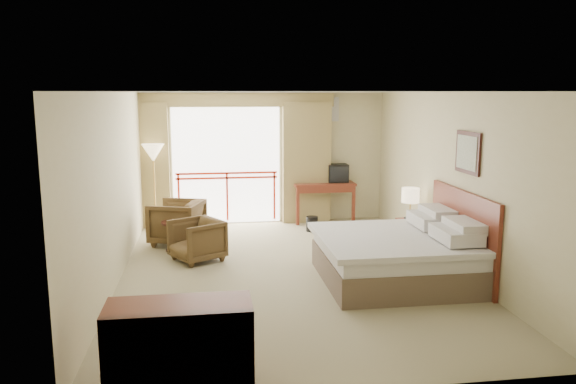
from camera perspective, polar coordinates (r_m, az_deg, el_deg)
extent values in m
plane|color=gray|center=(8.60, 0.14, -8.16)|extent=(7.00, 7.00, 0.00)
plane|color=white|center=(8.17, 0.15, 10.13)|extent=(7.00, 7.00, 0.00)
plane|color=beige|center=(11.72, -2.36, 3.49)|extent=(5.00, 0.00, 5.00)
plane|color=beige|center=(4.92, 6.15, -5.78)|extent=(5.00, 0.00, 5.00)
plane|color=beige|center=(8.30, -17.19, 0.32)|extent=(0.00, 7.00, 7.00)
plane|color=beige|center=(8.99, 16.12, 1.09)|extent=(0.00, 7.00, 7.00)
plane|color=white|center=(11.67, -6.26, 2.66)|extent=(2.40, 0.00, 2.40)
cube|color=#B1250F|center=(11.68, -6.23, 1.43)|extent=(2.09, 0.03, 0.04)
cube|color=#B1250F|center=(11.67, -6.24, 1.92)|extent=(2.09, 0.03, 0.04)
cube|color=#B1250F|center=(11.76, -11.02, -0.62)|extent=(0.04, 0.03, 1.00)
cube|color=#B1250F|center=(11.75, -6.20, -0.50)|extent=(0.04, 0.03, 1.00)
cube|color=#B1250F|center=(11.82, -1.40, -0.37)|extent=(0.04, 0.03, 1.00)
cube|color=olive|center=(11.59, -14.42, 2.61)|extent=(1.00, 0.26, 2.50)
cube|color=olive|center=(11.71, 1.87, 2.99)|extent=(1.00, 0.26, 2.50)
cube|color=olive|center=(11.47, -6.37, 9.30)|extent=(4.40, 0.22, 0.28)
cube|color=silver|center=(11.83, 3.96, 8.39)|extent=(0.50, 0.04, 0.50)
cube|color=brown|center=(8.32, 10.78, -7.54)|extent=(2.05, 2.00, 0.40)
cube|color=silver|center=(8.24, 10.85, -5.55)|extent=(2.01, 1.96, 0.22)
cube|color=silver|center=(8.19, 10.55, -4.69)|extent=(2.09, 2.06, 0.08)
cube|color=silver|center=(8.02, 16.71, -4.15)|extent=(0.50, 0.75, 0.18)
cube|color=silver|center=(8.82, 14.26, -2.76)|extent=(0.50, 0.75, 0.18)
cube|color=silver|center=(8.05, 17.59, -3.27)|extent=(0.40, 0.70, 0.14)
cube|color=silver|center=(8.85, 15.07, -1.97)|extent=(0.40, 0.70, 0.14)
cube|color=#5F2116|center=(8.58, 17.29, -4.16)|extent=(0.06, 2.10, 1.30)
cube|color=black|center=(8.38, 17.81, 3.83)|extent=(0.03, 0.72, 0.60)
cube|color=silver|center=(8.37, 17.68, 3.83)|extent=(0.01, 0.60, 0.48)
cube|color=#5F2116|center=(9.87, 12.29, -4.35)|extent=(0.39, 0.46, 0.55)
cylinder|color=tan|center=(9.84, 12.26, -2.54)|extent=(0.12, 0.12, 0.04)
cylinder|color=tan|center=(9.81, 12.29, -1.64)|extent=(0.03, 0.03, 0.32)
cylinder|color=#FFE5B2|center=(9.77, 12.34, -0.32)|extent=(0.30, 0.30, 0.25)
cube|color=black|center=(9.64, 12.40, -2.77)|extent=(0.21, 0.18, 0.08)
cube|color=#5F2116|center=(11.79, 3.61, 0.87)|extent=(1.28, 0.62, 0.05)
cube|color=#5F2116|center=(11.50, 1.00, -1.45)|extent=(0.06, 0.06, 0.79)
cube|color=#5F2116|center=(11.74, 6.66, -1.28)|extent=(0.06, 0.06, 0.79)
cube|color=#5F2116|center=(12.02, 0.59, -0.95)|extent=(0.06, 0.06, 0.79)
cube|color=#5F2116|center=(12.25, 6.03, -0.80)|extent=(0.06, 0.06, 0.79)
cube|color=#5F2116|center=(12.10, 3.34, -0.48)|extent=(1.18, 0.03, 0.59)
cube|color=#5F2116|center=(11.54, 3.89, 0.23)|extent=(1.18, 0.03, 0.13)
cube|color=black|center=(11.82, 5.05, 1.92)|extent=(0.42, 0.32, 0.38)
cube|color=black|center=(11.67, 5.23, 1.81)|extent=(0.38, 0.02, 0.31)
cylinder|color=black|center=(11.70, 1.94, 1.55)|extent=(0.15, 0.15, 0.25)
cylinder|color=white|center=(11.69, 2.71, 1.14)|extent=(0.07, 0.07, 0.09)
cylinder|color=black|center=(11.06, 2.46, -3.26)|extent=(0.28, 0.28, 0.29)
imported|color=#45311A|center=(10.38, -11.15, -5.15)|extent=(1.09, 1.08, 0.79)
imported|color=#45311A|center=(9.31, -9.19, -6.87)|extent=(1.01, 1.00, 0.68)
cylinder|color=black|center=(9.78, -11.38, -3.05)|extent=(0.48, 0.48, 0.04)
cylinder|color=black|center=(9.84, -11.33, -4.46)|extent=(0.06, 0.06, 0.48)
cylinder|color=black|center=(9.90, -11.28, -5.79)|extent=(0.34, 0.34, 0.03)
imported|color=white|center=(9.78, -11.38, -2.94)|extent=(0.24, 0.26, 0.02)
cylinder|color=tan|center=(11.52, -13.23, -3.65)|extent=(0.28, 0.28, 0.03)
cylinder|color=tan|center=(11.37, -13.38, -0.08)|extent=(0.03, 0.03, 1.48)
cone|color=#FFE5B2|center=(11.26, -13.54, 3.89)|extent=(0.44, 0.44, 0.35)
cube|color=#5F2116|center=(5.28, -10.91, -15.46)|extent=(1.29, 0.54, 0.86)
cube|color=black|center=(5.04, -11.05, -16.77)|extent=(1.18, 0.02, 0.75)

